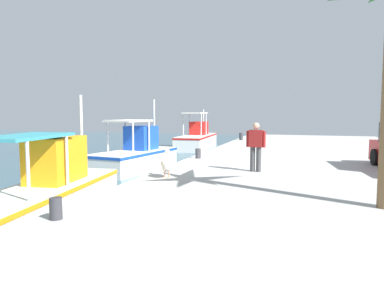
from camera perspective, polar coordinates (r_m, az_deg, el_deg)
The scene contains 9 objects.
quay_pier at distance 13.81m, azimuth 18.40°, elevation -4.96°, with size 36.00×10.00×0.80m, color #B2B2AD.
fishing_boat_second at distance 10.68m, azimuth -22.22°, elevation -6.62°, with size 6.64×2.68×3.30m.
fishing_boat_third at distance 17.34m, azimuth -8.89°, elevation -1.76°, with size 5.11×2.59×3.37m.
fishing_boat_fourth at distance 27.44m, azimuth 0.79°, elevation 0.82°, with size 6.50×2.32×2.94m.
pelican at distance 10.79m, azimuth -3.98°, elevation -3.17°, with size 0.97×0.52×0.82m.
fisherman_standing at distance 11.96m, azimuth 10.00°, elevation -0.09°, with size 0.28×0.63×1.60m.
mooring_bollard_nearest at distance 7.10m, azimuth -20.63°, elevation -9.47°, with size 0.23×0.23×0.40m, color #333338.
mooring_bollard_second at distance 15.17m, azimuth 0.96°, elevation -1.51°, with size 0.23×0.23×0.41m, color #333338.
mooring_bollard_third at distance 25.33m, azimuth 7.72°, elevation 1.19°, with size 0.26×0.26×0.49m, color #333338.
Camera 1 is at (-13.61, -4.74, 2.75)m, focal length 33.92 mm.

